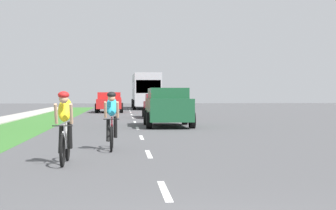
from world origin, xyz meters
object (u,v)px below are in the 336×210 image
(suv_dark_green, at_px, (168,106))
(bus_silver, at_px, (146,89))
(pickup_red, at_px, (109,102))
(sedan_maroon, at_px, (158,106))
(cyclist_lead, at_px, (65,127))
(cyclist_trailing, at_px, (112,120))

(suv_dark_green, relative_size, bus_silver, 0.41)
(suv_dark_green, distance_m, pickup_red, 19.30)
(suv_dark_green, bearing_deg, sedan_maroon, 88.90)
(suv_dark_green, relative_size, pickup_red, 0.92)
(cyclist_lead, distance_m, pickup_red, 32.07)
(pickup_red, relative_size, bus_silver, 0.44)
(cyclist_trailing, bearing_deg, suv_dark_green, 76.80)
(sedan_maroon, relative_size, pickup_red, 0.84)
(cyclist_lead, xyz_separation_m, sedan_maroon, (3.53, 22.14, -0.04))
(cyclist_trailing, bearing_deg, cyclist_lead, -108.83)
(suv_dark_green, height_order, bus_silver, bus_silver)
(cyclist_trailing, distance_m, sedan_maroon, 19.52)
(cyclist_lead, relative_size, suv_dark_green, 0.37)
(sedan_maroon, distance_m, bus_silver, 20.35)
(sedan_maroon, xyz_separation_m, bus_silver, (0.07, 20.32, 1.21))
(cyclist_lead, relative_size, sedan_maroon, 0.40)
(pickup_red, bearing_deg, sedan_maroon, -71.36)
(cyclist_lead, bearing_deg, pickup_red, 89.68)
(pickup_red, bearing_deg, bus_silver, 71.79)
(cyclist_lead, height_order, sedan_maroon, cyclist_lead)
(sedan_maroon, relative_size, bus_silver, 0.37)
(cyclist_lead, distance_m, cyclist_trailing, 2.95)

